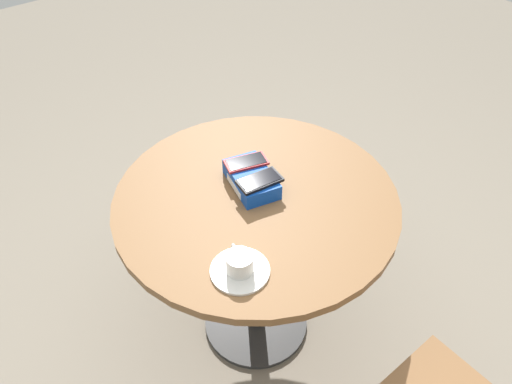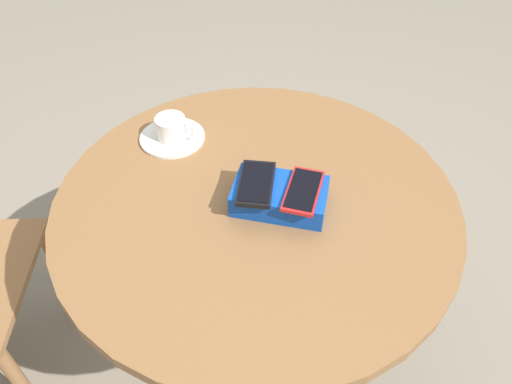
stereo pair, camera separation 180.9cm
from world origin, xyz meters
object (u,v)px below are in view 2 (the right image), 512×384
at_px(round_table, 256,235).
at_px(coffee_cup, 172,127).
at_px(phone_box, 280,196).
at_px(phone_red, 303,191).
at_px(saucer, 172,137).
at_px(phone_black, 258,183).

bearing_deg(round_table, coffee_cup, -46.93).
height_order(round_table, phone_box, phone_box).
xyz_separation_m(round_table, phone_red, (-0.10, 0.04, 0.19)).
bearing_deg(round_table, phone_box, 157.45).
bearing_deg(round_table, saucer, -46.70).
bearing_deg(coffee_cup, saucer, -18.14).
height_order(phone_box, phone_black, phone_black).
height_order(phone_red, phone_black, phone_black).
distance_m(phone_box, phone_black, 0.06).
height_order(round_table, phone_black, phone_black).
xyz_separation_m(round_table, coffee_cup, (0.21, -0.22, 0.17)).
bearing_deg(phone_box, coffee_cup, -43.20).
xyz_separation_m(phone_red, phone_black, (0.10, -0.02, 0.00)).
relative_size(phone_box, phone_black, 1.54).
bearing_deg(coffee_cup, phone_red, 139.71).
xyz_separation_m(phone_red, coffee_cup, (0.31, -0.26, -0.02)).
distance_m(round_table, phone_black, 0.19).
distance_m(phone_box, saucer, 0.36).
relative_size(phone_box, coffee_cup, 2.21).
bearing_deg(phone_black, coffee_cup, -48.11).
distance_m(phone_box, phone_red, 0.06).
bearing_deg(saucer, phone_black, 132.12).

